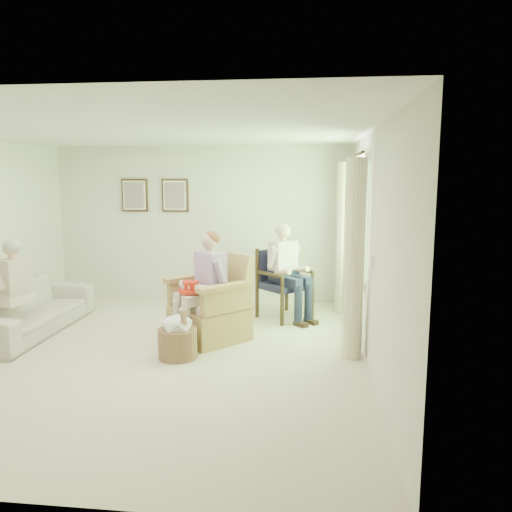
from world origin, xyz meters
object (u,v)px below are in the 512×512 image
wood_armchair (285,280)px  sofa (28,309)px  red_hat (191,288)px  person_wicker (207,279)px  hatbox (178,336)px  person_dark (285,265)px  person_sofa (10,284)px  wicker_armchair (210,312)px

wood_armchair → sofa: wood_armchair is taller
sofa → red_hat: (2.32, -0.25, 0.40)m
person_wicker → hatbox: size_ratio=2.08×
wood_armchair → person_wicker: bearing=-170.3°
wood_armchair → person_dark: 0.31m
person_sofa → red_hat: bearing=103.6°
wicker_armchair → red_hat: 0.50m
wicker_armchair → sofa: size_ratio=0.50×
wicker_armchair → hatbox: (-0.23, -0.75, -0.09)m
person_dark → hatbox: person_dark is taller
wood_armchair → person_sofa: 3.74m
wicker_armchair → red_hat: (-0.18, -0.28, 0.38)m
wicker_armchair → wood_armchair: bearing=95.1°
hatbox → red_hat: bearing=83.7°
person_dark → sofa: bearing=151.2°
wood_armchair → person_sofa: person_sofa is taller
wood_armchair → hatbox: wood_armchair is taller
wicker_armchair → wood_armchair: 1.48m
red_hat → hatbox: 0.67m
wood_armchair → person_dark: size_ratio=0.73×
person_sofa → person_wicker: bearing=106.5°
person_wicker → wicker_armchair: bearing=133.2°
sofa → person_sofa: 0.55m
wood_armchair → person_wicker: 1.61m
person_dark → hatbox: 2.15m
person_sofa → red_hat: size_ratio=4.30×
person_dark → hatbox: bearing=-168.6°
person_sofa → sofa: bearing=-168.9°
person_wicker → red_hat: 0.24m
red_hat → person_dark: bearing=49.4°
red_hat → hatbox: bearing=-96.3°
person_wicker → red_hat: bearing=-100.1°
wicker_armchair → wood_armchair: (0.91, 1.16, 0.20)m
wood_armchair → person_dark: bearing=-135.3°
wood_armchair → person_wicker: (-0.91, -1.30, 0.26)m
sofa → wicker_armchair: bearing=-89.4°
sofa → person_sofa: (-0.00, -0.36, 0.42)m
wicker_armchair → person_sofa: bearing=-128.1°
person_wicker → hatbox: (-0.23, -0.60, -0.56)m
wood_armchair → red_hat: size_ratio=3.36×
person_wicker → person_sofa: (-2.50, -0.24, -0.07)m
sofa → hatbox: 2.38m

